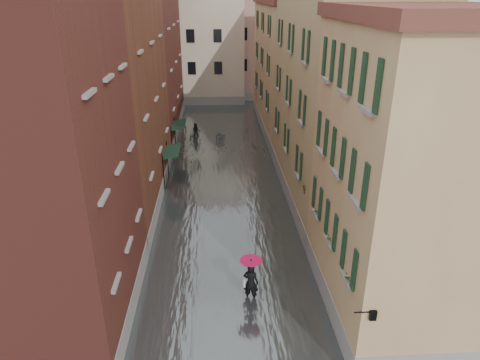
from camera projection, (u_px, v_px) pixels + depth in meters
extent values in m
plane|color=#5D5D60|center=(229.00, 281.00, 19.97)|extent=(120.00, 120.00, 0.00)
cube|color=#4C5454|center=(223.00, 172.00, 31.82)|extent=(10.00, 60.00, 0.20)
cube|color=maroon|center=(32.00, 172.00, 15.16)|extent=(6.00, 8.00, 13.00)
cube|color=brown|center=(105.00, 105.00, 25.32)|extent=(6.00, 14.00, 12.50)
cube|color=maroon|center=(142.00, 57.00, 38.74)|extent=(6.00, 16.00, 14.00)
cube|color=tan|center=(414.00, 182.00, 16.22)|extent=(6.00, 8.00, 11.50)
cube|color=tan|center=(338.00, 98.00, 25.98)|extent=(6.00, 14.00, 13.00)
cube|color=tan|center=(294.00, 70.00, 40.00)|extent=(6.00, 16.00, 11.50)
cube|color=beige|center=(193.00, 45.00, 51.96)|extent=(12.00, 9.00, 13.00)
cube|color=tan|center=(264.00, 47.00, 54.48)|extent=(10.00, 9.00, 12.00)
cube|color=black|center=(172.00, 151.00, 28.86)|extent=(1.09, 2.72, 0.31)
cylinder|color=black|center=(164.00, 175.00, 28.05)|extent=(0.06, 0.06, 2.80)
cylinder|color=black|center=(168.00, 160.00, 30.54)|extent=(0.06, 0.06, 2.80)
cube|color=black|center=(179.00, 125.00, 34.67)|extent=(1.09, 2.88, 0.31)
cylinder|color=black|center=(172.00, 144.00, 33.78)|extent=(0.06, 0.06, 2.80)
cylinder|color=black|center=(175.00, 133.00, 36.42)|extent=(0.06, 0.06, 2.80)
cylinder|color=black|center=(363.00, 312.00, 13.46)|extent=(0.60, 0.05, 0.05)
cube|color=black|center=(372.00, 314.00, 13.52)|extent=(0.22, 0.22, 0.35)
cube|color=beige|center=(372.00, 314.00, 13.52)|extent=(0.14, 0.14, 0.24)
cube|color=brown|center=(352.00, 281.00, 14.83)|extent=(0.22, 0.85, 0.18)
imported|color=#265926|center=(353.00, 271.00, 14.66)|extent=(0.59, 0.51, 0.66)
cube|color=brown|center=(333.00, 242.00, 17.17)|extent=(0.22, 0.85, 0.18)
imported|color=#265926|center=(333.00, 233.00, 17.00)|extent=(0.59, 0.51, 0.66)
cube|color=brown|center=(319.00, 214.00, 19.30)|extent=(0.22, 0.85, 0.18)
imported|color=#265926|center=(320.00, 206.00, 19.13)|extent=(0.59, 0.51, 0.66)
cube|color=brown|center=(307.00, 189.00, 21.79)|extent=(0.22, 0.85, 0.18)
imported|color=#265926|center=(308.00, 182.00, 21.62)|extent=(0.59, 0.51, 0.66)
cube|color=brown|center=(300.00, 174.00, 23.65)|extent=(0.22, 0.85, 0.18)
imported|color=#265926|center=(300.00, 167.00, 23.48)|extent=(0.59, 0.51, 0.66)
imported|color=black|center=(251.00, 283.00, 18.33)|extent=(0.78, 0.64, 1.85)
cube|color=beige|center=(244.00, 282.00, 18.36)|extent=(0.08, 0.30, 0.38)
cylinder|color=black|center=(251.00, 274.00, 18.16)|extent=(0.02, 0.02, 1.00)
cone|color=#B10B3D|center=(251.00, 263.00, 17.94)|extent=(0.99, 0.99, 0.28)
imported|color=black|center=(196.00, 132.00, 38.81)|extent=(0.84, 0.68, 1.59)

